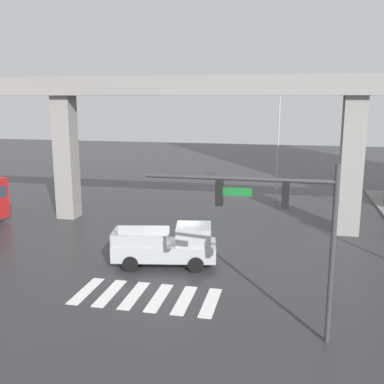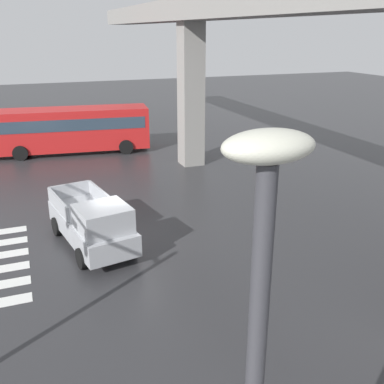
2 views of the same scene
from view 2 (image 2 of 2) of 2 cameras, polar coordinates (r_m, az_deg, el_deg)
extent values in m
plane|color=#2D2D30|center=(17.89, -8.41, -6.31)|extent=(120.00, 120.00, 0.00)
cube|color=gray|center=(27.08, -0.13, 12.20)|extent=(1.30, 1.30, 8.38)
cube|color=#A8AAAF|center=(17.58, -12.82, -4.29)|extent=(5.36, 2.78, 0.80)
cube|color=#A8AAAF|center=(15.98, -11.33, -3.37)|extent=(1.98, 2.02, 0.90)
cube|color=#3F5160|center=(15.58, -10.72, -3.97)|extent=(0.40, 1.66, 0.77)
cube|color=#A8AAAF|center=(18.59, -11.61, -0.52)|extent=(2.63, 0.57, 0.60)
cube|color=#A8AAAF|center=(18.13, -16.78, -1.51)|extent=(2.63, 0.57, 0.60)
cube|color=#A8AAAF|center=(19.56, -15.39, 0.21)|extent=(0.41, 1.74, 0.60)
cylinder|color=black|center=(16.69, -7.97, -6.86)|extent=(0.80, 0.41, 0.76)
cylinder|color=black|center=(16.16, -13.88, -8.23)|extent=(0.80, 0.41, 0.76)
cylinder|color=black|center=(19.38, -11.76, -3.16)|extent=(0.80, 0.41, 0.76)
cylinder|color=black|center=(18.93, -16.89, -4.21)|extent=(0.80, 0.41, 0.76)
cube|color=red|center=(31.31, -15.75, 7.79)|extent=(3.87, 11.03, 2.70)
cube|color=#2D3D4C|center=(31.22, -15.84, 8.63)|extent=(3.84, 10.50, 0.76)
cube|color=#2D3D4C|center=(31.50, -5.93, 9.12)|extent=(2.24, 0.37, 1.49)
cylinder|color=black|center=(32.83, -8.89, 6.76)|extent=(0.47, 1.00, 0.96)
cylinder|color=black|center=(30.46, -8.46, 5.75)|extent=(0.47, 1.00, 0.96)
cylinder|color=black|center=(32.99, -20.69, 5.77)|extent=(0.47, 1.00, 0.96)
cylinder|color=black|center=(30.63, -21.16, 4.69)|extent=(0.47, 1.00, 0.96)
ellipsoid|color=beige|center=(3.09, 9.83, 5.80)|extent=(0.44, 0.70, 0.24)
camera|label=1|loc=(21.38, -83.79, 3.39)|focal=42.50mm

